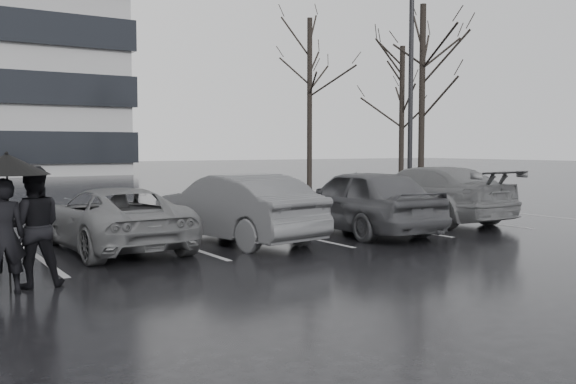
# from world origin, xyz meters

# --- Properties ---
(ground) EXTENTS (160.00, 160.00, 0.00)m
(ground) POSITION_xyz_m (0.00, 0.00, 0.00)
(ground) COLOR black
(ground) RESTS_ON ground
(car_main) EXTENTS (2.05, 4.60, 1.54)m
(car_main) POSITION_xyz_m (2.10, 1.65, 0.77)
(car_main) COLOR black
(car_main) RESTS_ON ground
(car_west_a) EXTENTS (2.21, 4.58, 1.45)m
(car_west_a) POSITION_xyz_m (-1.03, 2.00, 0.72)
(car_west_a) COLOR #323134
(car_west_a) RESTS_ON ground
(car_west_b) EXTENTS (2.18, 4.48, 1.23)m
(car_west_b) POSITION_xyz_m (-3.55, 2.42, 0.61)
(car_west_b) COLOR #464648
(car_west_b) RESTS_ON ground
(car_east) EXTENTS (2.40, 5.28, 1.50)m
(car_east) POSITION_xyz_m (4.98, 2.57, 0.75)
(car_east) COLOR #464648
(car_east) RESTS_ON ground
(pedestrian_left) EXTENTS (0.59, 0.39, 1.60)m
(pedestrian_left) POSITION_xyz_m (-5.98, -0.64, 0.80)
(pedestrian_left) COLOR black
(pedestrian_left) RESTS_ON ground
(pedestrian_right) EXTENTS (0.92, 0.76, 1.74)m
(pedestrian_right) POSITION_xyz_m (-5.55, -0.38, 0.87)
(pedestrian_right) COLOR black
(pedestrian_right) RESTS_ON ground
(umbrella) EXTENTS (1.15, 1.15, 1.96)m
(umbrella) POSITION_xyz_m (-5.90, -0.56, 1.78)
(umbrella) COLOR black
(umbrella) RESTS_ON ground
(lamp_post) EXTENTS (0.54, 0.54, 9.90)m
(lamp_post) POSITION_xyz_m (8.74, 7.19, 4.53)
(lamp_post) COLOR #98989B
(lamp_post) RESTS_ON ground
(stall_stripes) EXTENTS (19.72, 5.00, 0.00)m
(stall_stripes) POSITION_xyz_m (-0.80, 2.50, 0.00)
(stall_stripes) COLOR gray
(stall_stripes) RESTS_ON ground
(tree_east) EXTENTS (0.26, 0.26, 8.00)m
(tree_east) POSITION_xyz_m (12.00, 10.00, 4.00)
(tree_east) COLOR black
(tree_east) RESTS_ON ground
(tree_ne) EXTENTS (0.26, 0.26, 7.00)m
(tree_ne) POSITION_xyz_m (14.50, 14.00, 3.50)
(tree_ne) COLOR black
(tree_ne) RESTS_ON ground
(tree_north) EXTENTS (0.26, 0.26, 8.50)m
(tree_north) POSITION_xyz_m (11.00, 17.00, 4.25)
(tree_north) COLOR black
(tree_north) RESTS_ON ground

